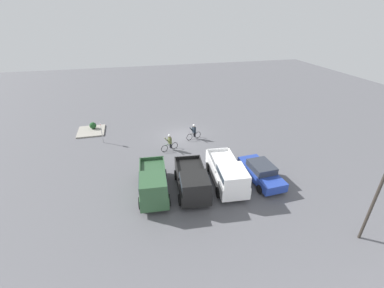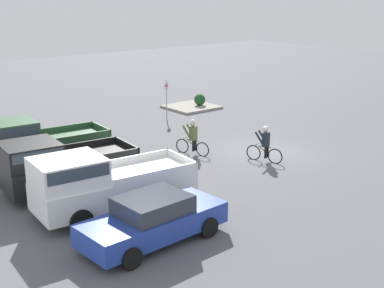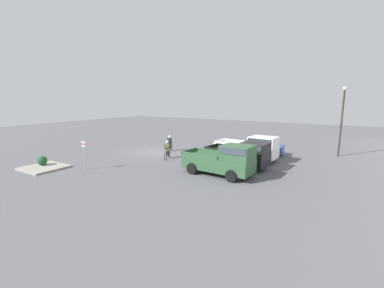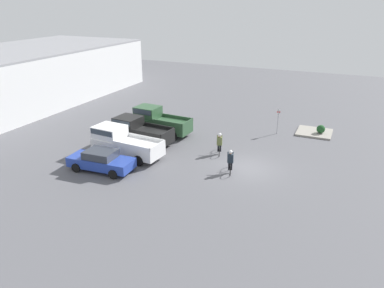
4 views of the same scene
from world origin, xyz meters
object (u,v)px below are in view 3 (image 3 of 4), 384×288
sedan_0 (258,147)px  shrub (42,161)px  pickup_truck_0 (251,148)px  lamppost (342,116)px  pickup_truck_1 (242,154)px  pickup_truck_2 (224,160)px  fire_lane_sign (84,152)px  cyclist_1 (170,143)px  cyclist_0 (167,149)px

sedan_0 → shrub: bearing=-43.7°
pickup_truck_0 → lamppost: bearing=131.5°
shrub → pickup_truck_1: bearing=121.1°
pickup_truck_2 → fire_lane_sign: (4.13, -9.78, 0.23)m
sedan_0 → pickup_truck_0: pickup_truck_0 is taller
sedan_0 → cyclist_1: bearing=-68.1°
sedan_0 → cyclist_0: cyclist_0 is taller
pickup_truck_2 → pickup_truck_1: bearing=174.4°
pickup_truck_0 → cyclist_0: bearing=-63.3°
pickup_truck_1 → cyclist_0: 6.94m
cyclist_0 → lamppost: 16.47m
sedan_0 → shrub: sedan_0 is taller
cyclist_0 → fire_lane_sign: 7.12m
cyclist_0 → pickup_truck_1: bearing=94.7°
pickup_truck_0 → pickup_truck_1: 2.81m
sedan_0 → pickup_truck_1: 5.66m
pickup_truck_1 → fire_lane_sign: bearing=-55.4°
pickup_truck_1 → cyclist_0: pickup_truck_1 is taller
cyclist_1 → fire_lane_sign: bearing=-8.2°
sedan_0 → pickup_truck_2: pickup_truck_2 is taller
pickup_truck_0 → pickup_truck_1: (2.80, 0.22, -0.04)m
pickup_truck_2 → cyclist_0: 7.01m
shrub → pickup_truck_2: bearing=112.1°
cyclist_1 → shrub: (10.48, -4.90, -0.31)m
cyclist_1 → shrub: 11.58m
cyclist_0 → pickup_truck_0: bearing=116.7°
cyclist_0 → lamppost: size_ratio=0.26×
fire_lane_sign → cyclist_0: bearing=153.7°
sedan_0 → cyclist_0: 9.01m
sedan_0 → cyclist_1: (3.37, -8.36, 0.09)m
pickup_truck_1 → cyclist_0: bearing=-85.3°
pickup_truck_0 → pickup_truck_2: 5.59m
pickup_truck_2 → cyclist_0: bearing=-108.5°
sedan_0 → pickup_truck_1: size_ratio=0.93×
pickup_truck_0 → cyclist_0: (3.37, -6.68, -0.25)m
pickup_truck_1 → fire_lane_sign: fire_lane_sign is taller
pickup_truck_1 → pickup_truck_2: bearing=-5.6°
sedan_0 → lamppost: size_ratio=0.73×
pickup_truck_1 → shrub: size_ratio=6.92×
lamppost → pickup_truck_2: bearing=-30.2°
shrub → pickup_truck_0: bearing=129.4°
pickup_truck_1 → pickup_truck_2: pickup_truck_2 is taller
fire_lane_sign → pickup_truck_2: bearing=112.9°
cyclist_1 → lamppost: (-6.40, 15.15, 3.00)m
cyclist_1 → sedan_0: bearing=111.9°
pickup_truck_1 → shrub: bearing=-58.9°
cyclist_0 → cyclist_1: size_ratio=1.03×
sedan_0 → shrub: 19.18m
cyclist_1 → lamppost: bearing=112.9°
pickup_truck_2 → shrub: pickup_truck_2 is taller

